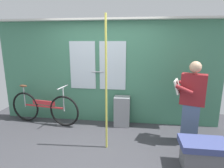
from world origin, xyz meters
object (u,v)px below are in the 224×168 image
(trash_bin_by_wall, at_px, (122,111))
(bench_seat_corner, at_px, (203,154))
(passenger_reading_newspaper, at_px, (191,101))
(handrail_pole, at_px, (106,85))
(bicycle_near_door, at_px, (44,108))

(trash_bin_by_wall, distance_m, bench_seat_corner, 1.90)
(passenger_reading_newspaper, bearing_deg, trash_bin_by_wall, -4.04)
(trash_bin_by_wall, xyz_separation_m, bench_seat_corner, (1.35, -1.34, -0.11))
(handrail_pole, relative_size, bench_seat_corner, 3.36)
(bicycle_near_door, xyz_separation_m, trash_bin_by_wall, (1.83, 0.13, -0.04))
(bicycle_near_door, relative_size, passenger_reading_newspaper, 1.12)
(handrail_pole, bearing_deg, bicycle_near_door, 152.78)
(handrail_pole, xyz_separation_m, bench_seat_corner, (1.55, -0.38, -0.94))
(trash_bin_by_wall, bearing_deg, passenger_reading_newspaper, -23.00)
(bicycle_near_door, distance_m, trash_bin_by_wall, 1.83)
(bicycle_near_door, relative_size, handrail_pole, 0.75)
(bicycle_near_door, relative_size, bench_seat_corner, 2.52)
(bicycle_near_door, relative_size, trash_bin_by_wall, 2.54)
(bicycle_near_door, xyz_separation_m, bench_seat_corner, (3.17, -1.21, -0.15))
(handrail_pole, bearing_deg, trash_bin_by_wall, 78.09)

